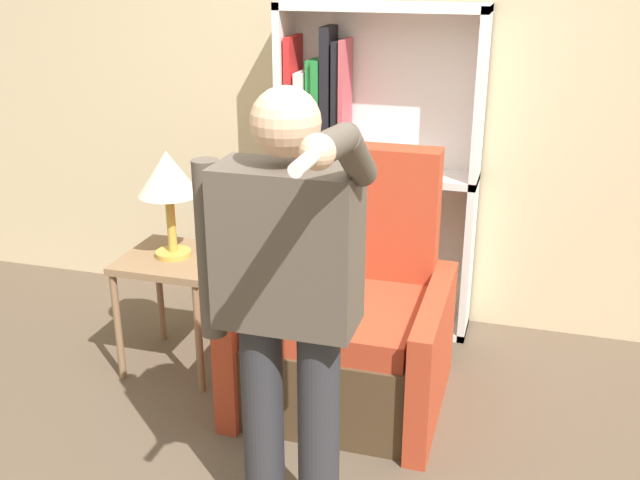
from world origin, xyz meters
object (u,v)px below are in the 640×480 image
object	(u,v)px
bookcase	(354,180)
side_table	(175,273)
table_lamp	(168,178)
armchair	(346,326)
person_standing	(287,296)

from	to	relation	value
bookcase	side_table	world-z (taller)	bookcase
bookcase	table_lamp	xyz separation A→B (m)	(-0.73, -0.78, 0.17)
armchair	table_lamp	bearing A→B (deg)	178.57
bookcase	person_standing	world-z (taller)	bookcase
side_table	person_standing	bearing A→B (deg)	-46.32
armchair	table_lamp	size ratio (longest dim) A/B	2.19
person_standing	table_lamp	distance (m)	1.35
bookcase	person_standing	xyz separation A→B (m)	(0.20, -1.76, 0.11)
side_table	table_lamp	distance (m)	0.50
table_lamp	armchair	bearing A→B (deg)	-1.43
side_table	table_lamp	size ratio (longest dim) A/B	1.14
table_lamp	bookcase	bearing A→B (deg)	46.98
armchair	side_table	distance (m)	0.91
bookcase	armchair	distance (m)	0.95
bookcase	table_lamp	bearing A→B (deg)	-133.02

